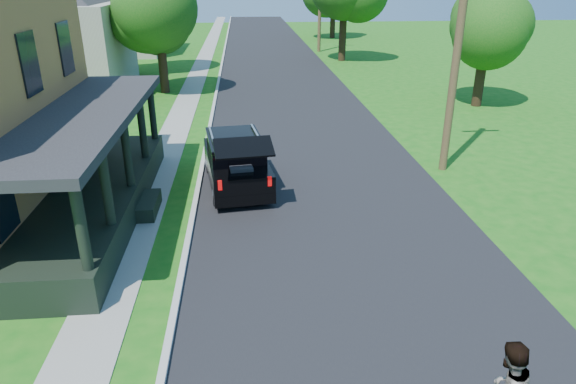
{
  "coord_description": "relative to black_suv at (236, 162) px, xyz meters",
  "views": [
    {
      "loc": [
        -2.45,
        -8.12,
        6.57
      ],
      "look_at": [
        -1.48,
        3.0,
        1.8
      ],
      "focal_mm": 32.0,
      "sensor_mm": 36.0,
      "label": 1
    }
  ],
  "objects": [
    {
      "name": "ground",
      "position": [
        2.77,
        -7.88,
        -0.84
      ],
      "size": [
        140.0,
        140.0,
        0.0
      ],
      "primitive_type": "plane",
      "color": "#135F13",
      "rests_on": "ground"
    },
    {
      "name": "street",
      "position": [
        2.77,
        12.12,
        -0.84
      ],
      "size": [
        8.0,
        120.0,
        0.02
      ],
      "primitive_type": "cube",
      "color": "black",
      "rests_on": "ground"
    },
    {
      "name": "curb",
      "position": [
        -1.28,
        12.12,
        -0.84
      ],
      "size": [
        0.15,
        120.0,
        0.12
      ],
      "primitive_type": "cube",
      "color": "#AFB0AA",
      "rests_on": "ground"
    },
    {
      "name": "sidewalk",
      "position": [
        -2.83,
        12.12,
        -0.84
      ],
      "size": [
        1.3,
        120.0,
        0.03
      ],
      "primitive_type": "cube",
      "color": "gray",
      "rests_on": "ground"
    },
    {
      "name": "front_walk",
      "position": [
        -6.73,
        -1.88,
        -0.84
      ],
      "size": [
        6.5,
        1.2,
        0.03
      ],
      "primitive_type": "cube",
      "color": "gray",
      "rests_on": "ground"
    },
    {
      "name": "neighbor_house_mid",
      "position": [
        -10.73,
        16.12,
        3.35
      ],
      "size": [
        12.78,
        12.78,
        8.3
      ],
      "color": "#ACA898",
      "rests_on": "ground"
    },
    {
      "name": "neighbor_house_far",
      "position": [
        -10.73,
        32.12,
        3.35
      ],
      "size": [
        12.78,
        12.78,
        8.3
      ],
      "color": "#ACA898",
      "rests_on": "ground"
    },
    {
      "name": "black_suv",
      "position": [
        0.0,
        0.0,
        0.0
      ],
      "size": [
        2.36,
        4.92,
        2.21
      ],
      "rotation": [
        0.0,
        0.0,
        0.13
      ],
      "color": "black",
      "rests_on": "ground"
    },
    {
      "name": "tree_left_mid",
      "position": [
        -4.38,
        15.06,
        3.9
      ],
      "size": [
        6.67,
        6.45,
        7.49
      ],
      "rotation": [
        0.0,
        0.0,
        0.43
      ],
      "color": "black",
      "rests_on": "ground"
    },
    {
      "name": "tree_right_near",
      "position": [
        12.73,
        10.23,
        3.39
      ],
      "size": [
        5.33,
        4.96,
        6.53
      ],
      "rotation": [
        0.0,
        0.0,
        0.26
      ],
      "color": "black",
      "rests_on": "ground"
    },
    {
      "name": "utility_pole_near",
      "position": [
        7.44,
        0.93,
        4.36
      ],
      "size": [
        1.71,
        0.28,
        10.1
      ],
      "rotation": [
        0.0,
        0.0,
        0.02
      ],
      "color": "#4E3924",
      "rests_on": "ground"
    }
  ]
}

